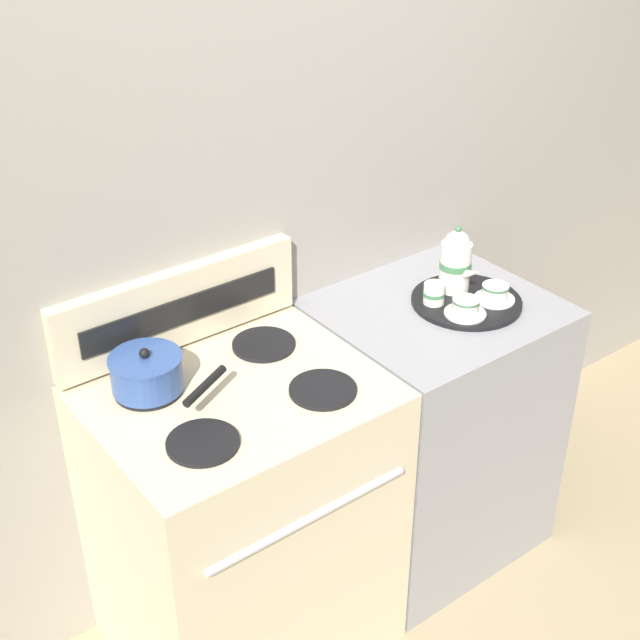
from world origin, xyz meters
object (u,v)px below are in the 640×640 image
object	(u,v)px
saucepan	(148,373)
teacup_left	(495,293)
teapot	(456,261)
teacup_right	(466,307)
serving_tray	(466,301)
creamer_jug	(434,293)
stove	(244,521)

from	to	relation	value
saucepan	teacup_left	bearing A→B (deg)	-11.91
teacup_left	teapot	bearing A→B (deg)	112.71
saucepan	teacup_right	xyz separation A→B (m)	(0.94, -0.23, -0.02)
serving_tray	teacup_left	distance (m)	0.09
teacup_left	teacup_right	xyz separation A→B (m)	(-0.13, -0.01, 0.00)
saucepan	serving_tray	world-z (taller)	saucepan
serving_tray	creamer_jug	bearing A→B (deg)	153.90
teapot	teacup_left	world-z (taller)	teapot
stove	teacup_right	distance (m)	0.91
stove	teacup_left	world-z (taller)	teacup_left
saucepan	creamer_jug	xyz separation A→B (m)	(0.91, -0.12, -0.01)
serving_tray	teapot	world-z (taller)	teapot
saucepan	teacup_right	world-z (taller)	saucepan
saucepan	creamer_jug	bearing A→B (deg)	-7.81
teapot	teacup_right	world-z (taller)	teapot
serving_tray	teacup_right	xyz separation A→B (m)	(-0.07, -0.06, 0.03)
teapot	teacup_left	distance (m)	0.15
teacup_right	teapot	bearing A→B (deg)	58.17
creamer_jug	serving_tray	bearing A→B (deg)	-26.10
teapot	teacup_left	size ratio (longest dim) A/B	1.72
stove	creamer_jug	xyz separation A→B (m)	(0.73, 0.01, 0.51)
saucepan	teapot	bearing A→B (deg)	-5.66
serving_tray	stove	bearing A→B (deg)	177.52
serving_tray	teacup_right	bearing A→B (deg)	-138.24
serving_tray	creamer_jug	world-z (taller)	creamer_jug
serving_tray	creamer_jug	distance (m)	0.11
creamer_jug	teapot	bearing A→B (deg)	12.26
teapot	creamer_jug	world-z (taller)	teapot
serving_tray	creamer_jug	xyz separation A→B (m)	(-0.10, 0.05, 0.04)
stove	teapot	size ratio (longest dim) A/B	4.33
teacup_left	serving_tray	bearing A→B (deg)	140.56
stove	creamer_jug	distance (m)	0.89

